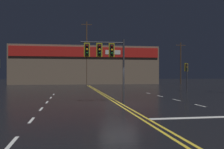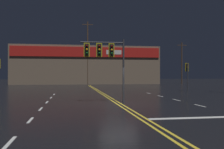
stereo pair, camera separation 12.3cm
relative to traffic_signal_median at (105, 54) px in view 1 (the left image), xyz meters
The scene contains 6 objects.
ground_plane 3.78m from the traffic_signal_median, 53.73° to the right, with size 200.00×200.00×0.00m, color black.
road_markings 4.53m from the traffic_signal_median, 52.11° to the right, with size 14.67×60.00×0.01m.
traffic_signal_median is the anchor object (origin of this frame).
traffic_signal_corner_northeast 15.27m from the traffic_signal_median, 42.08° to the left, with size 0.42×0.36×3.39m.
building_backdrop 38.63m from the traffic_signal_median, 88.75° to the left, with size 31.18×10.23×8.12m.
utility_pole_row 33.85m from the traffic_signal_median, 91.57° to the left, with size 43.90×0.26×12.97m.
Camera 1 is at (-3.26, -16.64, 1.97)m, focal length 40.00 mm.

